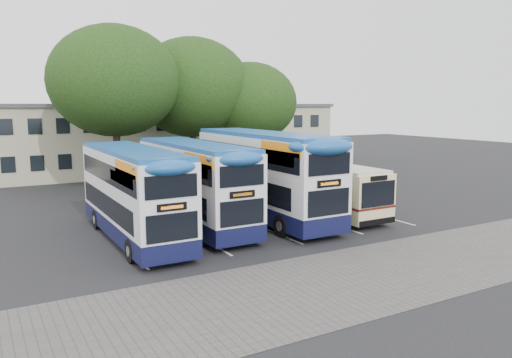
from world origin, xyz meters
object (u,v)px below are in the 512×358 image
(tree_left, at_px, (114,81))
(tree_right, at_px, (250,102))
(bus_dd_left, at_px, (133,190))
(bus_dd_mid, at_px, (194,181))
(tree_mid, at_px, (192,87))
(bus_dd_right, at_px, (264,171))
(lamp_post, at_px, (261,117))
(bus_single, at_px, (318,184))

(tree_left, height_order, tree_right, tree_left)
(bus_dd_left, xyz_separation_m, bus_dd_mid, (3.36, 0.91, 0.04))
(tree_left, bearing_deg, bus_dd_left, -101.18)
(tree_right, xyz_separation_m, bus_dd_mid, (-10.11, -12.49, -3.95))
(tree_right, distance_m, bus_dd_mid, 16.55)
(tree_mid, relative_size, tree_right, 1.19)
(tree_left, xyz_separation_m, tree_mid, (6.43, 1.82, -0.27))
(bus_dd_right, bearing_deg, tree_right, 64.07)
(lamp_post, relative_size, bus_dd_left, 0.90)
(bus_dd_mid, distance_m, bus_single, 7.52)
(tree_right, bearing_deg, bus_single, -101.61)
(tree_left, height_order, bus_single, tree_left)
(lamp_post, bearing_deg, bus_dd_mid, -130.00)
(tree_mid, bearing_deg, bus_dd_left, -121.61)
(bus_single, bearing_deg, tree_mid, 97.77)
(lamp_post, bearing_deg, tree_mid, -168.50)
(tree_right, height_order, bus_dd_right, tree_right)
(bus_dd_mid, relative_size, bus_single, 1.06)
(tree_mid, distance_m, bus_dd_mid, 15.57)
(bus_dd_left, height_order, bus_single, bus_dd_left)
(tree_right, distance_m, bus_single, 13.87)
(tree_mid, height_order, bus_dd_left, tree_mid)
(tree_right, relative_size, bus_dd_mid, 0.93)
(bus_dd_left, bearing_deg, bus_single, 3.24)
(tree_mid, distance_m, bus_dd_left, 17.81)
(tree_right, bearing_deg, bus_dd_left, -135.14)
(bus_dd_mid, distance_m, bus_dd_right, 3.96)
(tree_right, xyz_separation_m, bus_single, (-2.63, -12.79, -4.67))
(tree_left, xyz_separation_m, bus_dd_left, (-2.51, -12.71, -5.40))
(bus_dd_mid, height_order, bus_single, bus_dd_mid)
(lamp_post, relative_size, tree_mid, 0.80)
(lamp_post, bearing_deg, tree_right, -134.50)
(tree_mid, xyz_separation_m, bus_single, (1.90, -13.91, -5.81))
(tree_right, height_order, bus_dd_left, tree_right)
(lamp_post, xyz_separation_m, tree_mid, (-7.04, -1.43, 2.36))
(tree_left, bearing_deg, lamp_post, 13.57)
(tree_mid, bearing_deg, bus_dd_right, -96.78)
(tree_right, bearing_deg, bus_dd_right, -115.93)
(bus_dd_left, relative_size, bus_dd_right, 0.90)
(tree_right, bearing_deg, tree_mid, 166.06)
(tree_mid, height_order, tree_right, tree_mid)
(tree_right, relative_size, bus_dd_right, 0.85)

